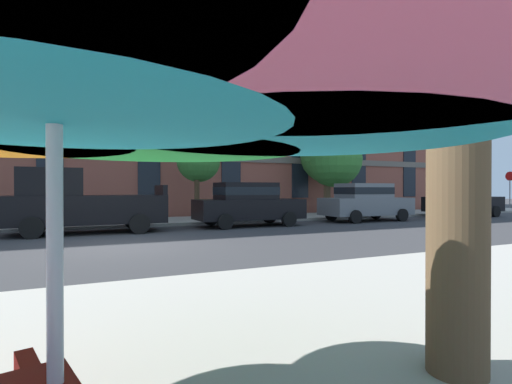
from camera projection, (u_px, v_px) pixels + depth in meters
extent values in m
plane|color=#38383A|center=(119.00, 247.00, 10.07)|extent=(120.00, 120.00, 0.00)
cube|color=#9E998E|center=(105.00, 223.00, 16.26)|extent=(56.00, 3.60, 0.12)
cube|color=#934C3D|center=(97.00, 58.00, 23.65)|extent=(43.74, 12.00, 19.20)
cube|color=#6B6056|center=(102.00, 154.00, 18.20)|extent=(42.86, 0.08, 0.36)
cube|color=#6B6056|center=(102.00, 86.00, 18.17)|extent=(42.86, 0.08, 0.36)
cube|color=#6B6056|center=(102.00, 19.00, 18.15)|extent=(42.86, 0.08, 0.36)
cube|color=black|center=(49.00, 1.00, 17.25)|extent=(1.10, 0.06, 18.00)
cube|color=black|center=(149.00, 19.00, 19.06)|extent=(1.10, 0.06, 18.00)
cube|color=black|center=(231.00, 34.00, 20.88)|extent=(1.10, 0.06, 18.00)
cube|color=black|center=(300.00, 46.00, 22.69)|extent=(1.10, 0.06, 18.00)
cube|color=black|center=(359.00, 57.00, 24.50)|extent=(1.10, 0.06, 18.00)
cube|color=black|center=(410.00, 66.00, 26.32)|extent=(1.10, 0.06, 18.00)
cube|color=black|center=(88.00, 209.00, 13.14)|extent=(5.10, 1.90, 0.96)
cube|color=black|center=(52.00, 182.00, 12.68)|extent=(1.90, 1.75, 0.90)
cube|color=black|center=(161.00, 190.00, 14.16)|extent=(0.16, 1.75, 0.36)
cylinder|color=black|center=(133.00, 220.00, 14.67)|extent=(0.68, 0.22, 0.68)
cylinder|color=black|center=(140.00, 224.00, 12.94)|extent=(0.68, 0.22, 0.68)
cylinder|color=black|center=(38.00, 223.00, 13.36)|extent=(0.68, 0.22, 0.68)
cylinder|color=black|center=(32.00, 228.00, 11.63)|extent=(0.68, 0.22, 0.68)
cube|color=black|center=(249.00, 209.00, 15.65)|extent=(4.40, 1.76, 0.80)
cube|color=black|center=(246.00, 191.00, 15.58)|extent=(2.30, 1.55, 0.68)
cube|color=black|center=(246.00, 191.00, 15.58)|extent=(2.32, 1.57, 0.32)
cylinder|color=black|center=(269.00, 216.00, 17.02)|extent=(0.60, 0.22, 0.60)
cylinder|color=black|center=(289.00, 219.00, 15.42)|extent=(0.60, 0.22, 0.60)
cylinder|color=black|center=(211.00, 218.00, 15.89)|extent=(0.60, 0.22, 0.60)
cylinder|color=black|center=(225.00, 222.00, 14.29)|extent=(0.60, 0.22, 0.60)
cube|color=slate|center=(366.00, 206.00, 18.16)|extent=(4.40, 1.76, 0.80)
cube|color=slate|center=(364.00, 191.00, 18.09)|extent=(2.30, 1.55, 0.68)
cube|color=black|center=(364.00, 191.00, 18.09)|extent=(2.32, 1.57, 0.32)
cylinder|color=black|center=(376.00, 213.00, 19.53)|extent=(0.60, 0.22, 0.60)
cylinder|color=black|center=(402.00, 215.00, 17.93)|extent=(0.60, 0.22, 0.60)
cylinder|color=black|center=(331.00, 214.00, 18.40)|extent=(0.60, 0.22, 0.60)
cylinder|color=black|center=(355.00, 217.00, 16.80)|extent=(0.60, 0.22, 0.60)
cube|color=black|center=(463.00, 204.00, 20.95)|extent=(4.40, 1.76, 0.80)
cube|color=black|center=(461.00, 190.00, 20.88)|extent=(2.30, 1.55, 0.68)
cube|color=black|center=(461.00, 190.00, 20.88)|extent=(2.32, 1.57, 0.32)
cylinder|color=black|center=(466.00, 210.00, 22.32)|extent=(0.60, 0.22, 0.60)
cylinder|color=black|center=(495.00, 212.00, 20.72)|extent=(0.60, 0.22, 0.60)
cylinder|color=black|center=(432.00, 211.00, 21.19)|extent=(0.60, 0.22, 0.60)
cylinder|color=black|center=(461.00, 213.00, 19.58)|extent=(0.60, 0.22, 0.60)
cylinder|color=slate|center=(510.00, 195.00, 28.44)|extent=(0.07, 0.07, 2.20)
cylinder|color=red|center=(510.00, 176.00, 28.43)|extent=(0.03, 0.68, 0.68)
cylinder|color=#4C3823|center=(197.00, 201.00, 17.61)|extent=(0.24, 0.24, 1.95)
sphere|color=#387F33|center=(193.00, 161.00, 17.59)|extent=(1.29, 1.29, 1.29)
sphere|color=#387F33|center=(199.00, 160.00, 17.88)|extent=(2.04, 2.04, 2.04)
cylinder|color=brown|center=(327.00, 196.00, 21.40)|extent=(0.38, 0.38, 2.28)
sphere|color=#387F33|center=(334.00, 159.00, 21.33)|extent=(3.11, 3.11, 3.11)
sphere|color=#387F33|center=(329.00, 154.00, 21.74)|extent=(3.32, 3.32, 3.32)
cylinder|color=silver|center=(55.00, 300.00, 1.47)|extent=(0.06, 0.06, 2.18)
cone|color=#199EB2|center=(301.00, 98.00, 1.91)|extent=(1.92, 1.92, 0.42)
cone|color=green|center=(156.00, 120.00, 2.54)|extent=(1.92, 1.92, 0.42)
cone|color=#199EB2|center=(54.00, 59.00, 1.46)|extent=(1.83, 1.83, 0.50)
cylinder|color=brown|center=(457.00, 164.00, 2.89)|extent=(0.44, 0.44, 3.41)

